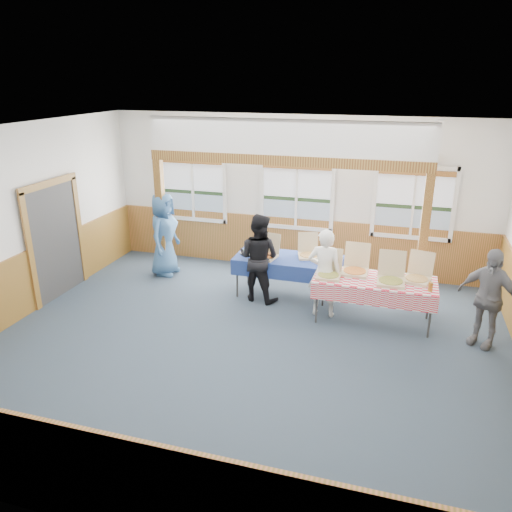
{
  "coord_description": "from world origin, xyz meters",
  "views": [
    {
      "loc": [
        2.06,
        -6.39,
        3.93
      ],
      "look_at": [
        -0.14,
        1.0,
        1.11
      ],
      "focal_mm": 35.0,
      "sensor_mm": 36.0,
      "label": 1
    }
  ],
  "objects_px": {
    "woman_white": "(324,273)",
    "person_grey": "(488,298)",
    "woman_black": "(259,258)",
    "table_right": "(375,282)",
    "table_left": "(288,260)",
    "man_blue": "(164,234)"
  },
  "relations": [
    {
      "from": "woman_white",
      "to": "person_grey",
      "type": "distance_m",
      "value": 2.53
    },
    {
      "from": "woman_white",
      "to": "woman_black",
      "type": "height_order",
      "value": "woman_black"
    },
    {
      "from": "woman_white",
      "to": "table_right",
      "type": "bearing_deg",
      "value": 179.67
    },
    {
      "from": "table_left",
      "to": "table_right",
      "type": "bearing_deg",
      "value": -19.01
    },
    {
      "from": "man_blue",
      "to": "person_grey",
      "type": "xyz_separation_m",
      "value": [
        5.96,
        -1.27,
        -0.08
      ]
    },
    {
      "from": "woman_black",
      "to": "man_blue",
      "type": "bearing_deg",
      "value": -4.12
    },
    {
      "from": "table_left",
      "to": "table_right",
      "type": "height_order",
      "value": "same"
    },
    {
      "from": "table_right",
      "to": "man_blue",
      "type": "relative_size",
      "value": 1.25
    },
    {
      "from": "table_left",
      "to": "person_grey",
      "type": "bearing_deg",
      "value": -13.91
    },
    {
      "from": "table_left",
      "to": "table_right",
      "type": "distance_m",
      "value": 1.71
    },
    {
      "from": "table_right",
      "to": "woman_white",
      "type": "relative_size",
      "value": 1.39
    },
    {
      "from": "table_left",
      "to": "man_blue",
      "type": "relative_size",
      "value": 1.16
    },
    {
      "from": "man_blue",
      "to": "table_left",
      "type": "bearing_deg",
      "value": -95.94
    },
    {
      "from": "woman_black",
      "to": "man_blue",
      "type": "relative_size",
      "value": 0.95
    },
    {
      "from": "woman_black",
      "to": "person_grey",
      "type": "height_order",
      "value": "woman_black"
    },
    {
      "from": "table_left",
      "to": "woman_black",
      "type": "xyz_separation_m",
      "value": [
        -0.48,
        -0.31,
        0.11
      ]
    },
    {
      "from": "person_grey",
      "to": "woman_white",
      "type": "bearing_deg",
      "value": -156.89
    },
    {
      "from": "table_right",
      "to": "man_blue",
      "type": "height_order",
      "value": "man_blue"
    },
    {
      "from": "woman_white",
      "to": "man_blue",
      "type": "height_order",
      "value": "man_blue"
    },
    {
      "from": "woman_white",
      "to": "person_grey",
      "type": "bearing_deg",
      "value": 172.59
    },
    {
      "from": "table_right",
      "to": "person_grey",
      "type": "height_order",
      "value": "person_grey"
    },
    {
      "from": "man_blue",
      "to": "person_grey",
      "type": "distance_m",
      "value": 6.09
    }
  ]
}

